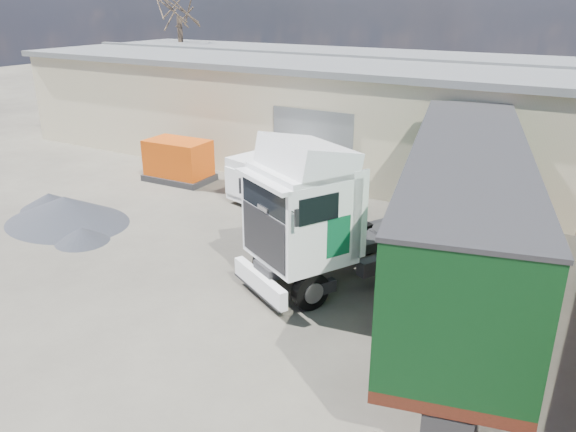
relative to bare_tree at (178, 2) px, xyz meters
The scene contains 8 objects.
ground 28.05m from the bare_tree, 48.01° to the right, with size 120.00×120.00×0.00m, color black.
warehouse 13.70m from the bare_tree, 18.45° to the right, with size 30.60×12.60×5.42m.
bare_tree is the anchor object (origin of this frame).
tractor_unit 27.99m from the bare_tree, 40.83° to the right, with size 5.47×7.20×4.64m.
box_trailer 30.00m from the bare_tree, 34.50° to the right, with size 6.06×14.01×4.56m.
panel_van 20.52m from the bare_tree, 37.42° to the right, with size 3.15×5.22×1.99m.
orange_skip 17.29m from the bare_tree, 50.67° to the right, with size 3.21×2.08×1.96m.
gravel_heap 22.29m from the bare_tree, 62.30° to the right, with size 6.22×5.43×1.07m.
Camera 1 is at (9.60, -11.69, 8.12)m, focal length 35.00 mm.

